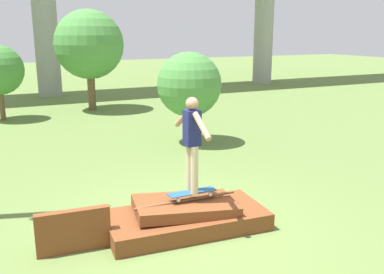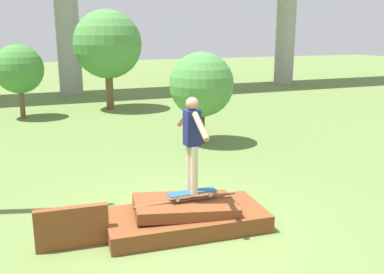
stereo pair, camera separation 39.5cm
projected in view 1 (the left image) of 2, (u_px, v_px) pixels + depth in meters
name	position (u px, v px, depth m)	size (l,w,h in m)	color
ground_plane	(186.00, 228.00, 6.71)	(80.00, 80.00, 0.00)	olive
scrap_pile	(186.00, 217.00, 6.67)	(2.55, 1.33, 0.49)	brown
scrap_plank_loose	(73.00, 231.00, 5.92)	(1.02, 0.19, 0.62)	brown
skateboard	(192.00, 193.00, 6.65)	(0.78, 0.21, 0.09)	#23517F
skater	(192.00, 139.00, 6.44)	(0.22, 1.14, 1.48)	#C6B78E
tree_behind_left	(189.00, 85.00, 11.44)	(1.74, 1.74, 2.49)	#4C3823
tree_behind_right	(89.00, 45.00, 16.14)	(2.61, 2.61, 3.83)	brown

